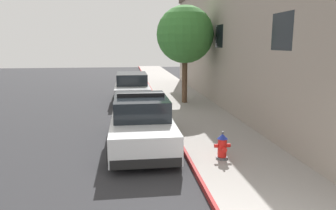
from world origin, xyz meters
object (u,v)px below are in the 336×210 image
object	(u,v)px
parked_car_silver_ahead	(132,88)
street_tree	(185,35)
police_cruiser	(141,123)
fire_hydrant	(222,146)

from	to	relation	value
parked_car_silver_ahead	street_tree	bearing A→B (deg)	-30.10
police_cruiser	parked_car_silver_ahead	world-z (taller)	police_cruiser
police_cruiser	street_tree	world-z (taller)	street_tree
police_cruiser	street_tree	bearing A→B (deg)	68.41
police_cruiser	fire_hydrant	bearing A→B (deg)	-41.88
parked_car_silver_ahead	fire_hydrant	xyz separation A→B (m)	(2.23, -9.93, -0.26)
parked_car_silver_ahead	fire_hydrant	distance (m)	10.19
police_cruiser	fire_hydrant	size ratio (longest dim) A/B	6.37
parked_car_silver_ahead	street_tree	distance (m)	4.28
parked_car_silver_ahead	fire_hydrant	size ratio (longest dim) A/B	6.37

